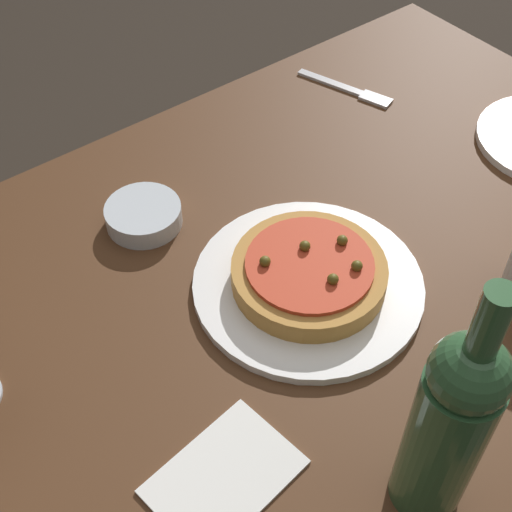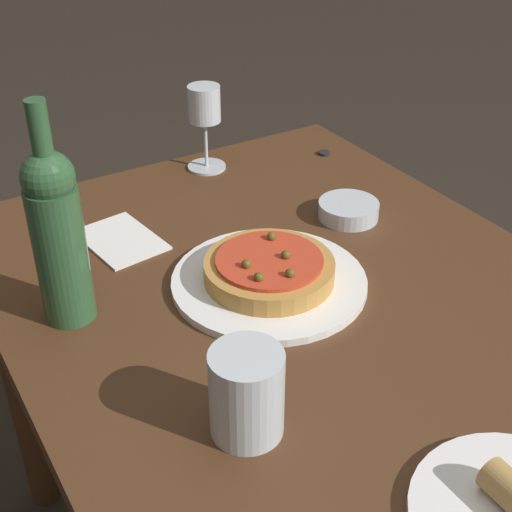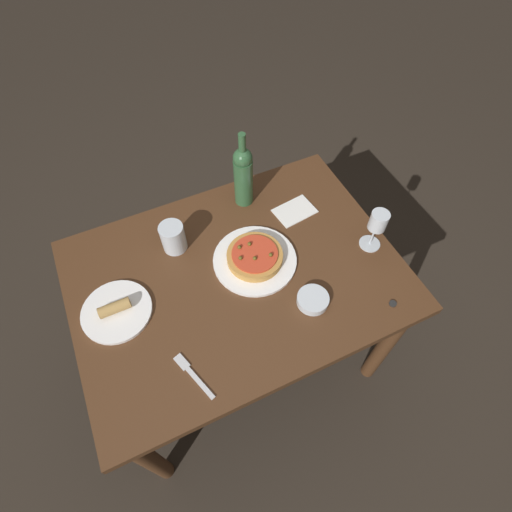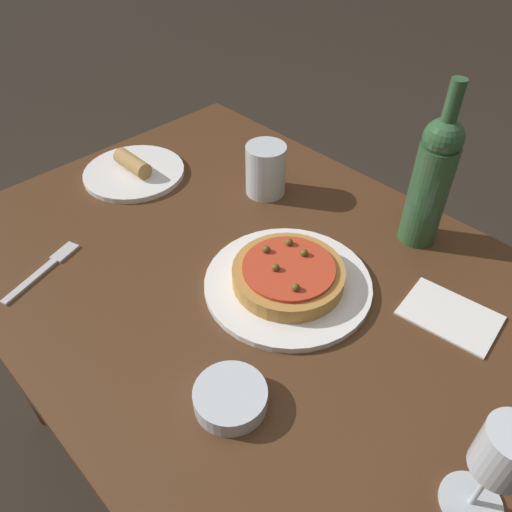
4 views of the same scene
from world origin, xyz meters
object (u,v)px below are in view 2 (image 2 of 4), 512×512
object	(u,v)px
wine_bottle	(57,233)
dinner_plate	(269,282)
bottle_cap	(324,153)
dining_table	(309,362)
water_cup	(247,393)
side_bowl	(348,210)
wine_glass	(204,111)
pizza	(269,269)

from	to	relation	value
wine_bottle	dinner_plate	bearing A→B (deg)	73.37
bottle_cap	dining_table	bearing A→B (deg)	-37.78
water_cup	side_bowl	distance (m)	0.52
dining_table	wine_glass	world-z (taller)	wine_glass
wine_glass	side_bowl	size ratio (longest dim) A/B	1.59
water_cup	dining_table	bearing A→B (deg)	127.54
dinner_plate	wine_bottle	distance (m)	0.32
bottle_cap	wine_glass	bearing A→B (deg)	-106.31
dinner_plate	wine_glass	bearing A→B (deg)	164.88
dinner_plate	water_cup	size ratio (longest dim) A/B	2.65
dinner_plate	side_bowl	bearing A→B (deg)	114.34
dining_table	wine_bottle	distance (m)	0.41
wine_glass	wine_bottle	xyz separation A→B (m)	(0.32, -0.38, 0.02)
water_cup	side_bowl	size ratio (longest dim) A/B	1.06
dining_table	dinner_plate	world-z (taller)	dinner_plate
water_cup	bottle_cap	xyz separation A→B (m)	(-0.57, 0.52, -0.05)
dining_table	wine_glass	xyz separation A→B (m)	(-0.48, 0.09, 0.22)
dining_table	pizza	bearing A→B (deg)	-164.79
wine_glass	side_bowl	xyz separation A→B (m)	(0.30, 0.12, -0.10)
dinner_plate	pizza	xyz separation A→B (m)	(0.00, -0.00, 0.02)
pizza	wine_glass	world-z (taller)	wine_glass
wine_glass	water_cup	size ratio (longest dim) A/B	1.51
dining_table	wine_glass	distance (m)	0.54
pizza	dining_table	bearing A→B (deg)	15.21
wine_bottle	bottle_cap	world-z (taller)	wine_bottle
water_cup	side_bowl	xyz separation A→B (m)	(-0.33, 0.40, -0.04)
water_cup	dinner_plate	bearing A→B (deg)	142.81
pizza	wine_bottle	bearing A→B (deg)	-106.66
wine_bottle	bottle_cap	distance (m)	0.68
water_cup	wine_bottle	bearing A→B (deg)	-162.18
side_bowl	wine_glass	bearing A→B (deg)	-158.88
dinner_plate	pizza	distance (m)	0.02
wine_bottle	wine_glass	bearing A→B (deg)	129.85
dining_table	pizza	world-z (taller)	pizza
dining_table	dinner_plate	xyz separation A→B (m)	(-0.08, -0.02, 0.11)
pizza	wine_bottle	size ratio (longest dim) A/B	0.61
dining_table	wine_bottle	bearing A→B (deg)	-118.59
side_bowl	dinner_plate	bearing A→B (deg)	-65.66
dinner_plate	side_bowl	distance (m)	0.25
wine_glass	bottle_cap	distance (m)	0.27
wine_glass	bottle_cap	world-z (taller)	wine_glass
dining_table	bottle_cap	world-z (taller)	bottle_cap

